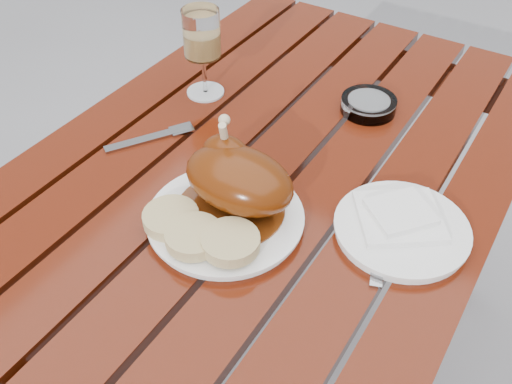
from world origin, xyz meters
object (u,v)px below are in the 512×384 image
at_px(table, 273,282).
at_px(side_plate, 401,229).
at_px(wine_glass, 203,54).
at_px(dinner_plate, 226,219).
at_px(ashtray, 368,105).

bearing_deg(table, side_plate, -14.39).
height_order(table, wine_glass, wine_glass).
relative_size(table, side_plate, 5.61).
xyz_separation_m(table, dinner_plate, (0.02, -0.20, 0.38)).
bearing_deg(dinner_plate, ashtray, 81.37).
relative_size(table, wine_glass, 6.51).
xyz_separation_m(table, ashtray, (0.08, 0.22, 0.39)).
distance_m(dinner_plate, side_plate, 0.28).
bearing_deg(side_plate, dinner_plate, -152.73).
xyz_separation_m(table, side_plate, (0.27, -0.07, 0.38)).
bearing_deg(side_plate, ashtray, 122.67).
bearing_deg(table, dinner_plate, -83.88).
relative_size(side_plate, ashtray, 1.92).
height_order(table, ashtray, ashtray).
height_order(wine_glass, side_plate, wine_glass).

